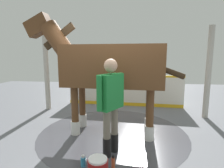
% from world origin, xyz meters
% --- Properties ---
extents(ground_plane, '(16.00, 16.00, 0.02)m').
position_xyz_m(ground_plane, '(0.00, 0.00, -0.01)').
color(ground_plane, slate).
extents(wet_patch, '(3.42, 3.42, 0.00)m').
position_xyz_m(wet_patch, '(-0.01, 0.30, 0.00)').
color(wet_patch, '#4C4C54').
rests_on(wet_patch, ground).
extents(barrier_wall, '(4.10, 0.35, 1.11)m').
position_xyz_m(barrier_wall, '(0.15, 2.68, 0.52)').
color(barrier_wall, silver).
rests_on(barrier_wall, ground).
extents(roof_post_near, '(0.16, 0.16, 2.61)m').
position_xyz_m(roof_post_near, '(-2.37, 1.95, 1.30)').
color(roof_post_near, '#B7B2A8').
rests_on(roof_post_near, ground).
extents(roof_post_far, '(0.16, 0.16, 2.61)m').
position_xyz_m(roof_post_far, '(2.56, 1.63, 1.30)').
color(roof_post_far, '#B7B2A8').
rests_on(roof_post_far, ground).
extents(horse, '(3.61, 1.04, 2.75)m').
position_xyz_m(horse, '(-0.14, 0.30, 1.54)').
color(horse, brown).
rests_on(horse, ground).
extents(handler, '(0.44, 0.61, 1.74)m').
position_xyz_m(handler, '(0.05, -0.64, 1.01)').
color(handler, black).
rests_on(handler, ground).
extents(wash_bucket, '(0.31, 0.31, 0.30)m').
position_xyz_m(wash_bucket, '(-0.06, -1.30, 0.15)').
color(wash_bucket, maroon).
rests_on(wash_bucket, ground).
extents(bottle_shampoo, '(0.08, 0.08, 0.19)m').
position_xyz_m(bottle_shampoo, '(-0.35, -1.07, 0.09)').
color(bottle_shampoo, '#3399CC').
rests_on(bottle_shampoo, ground).
extents(bottle_spray, '(0.06, 0.06, 0.24)m').
position_xyz_m(bottle_spray, '(0.14, -1.10, 0.11)').
color(bottle_spray, '#CC5933').
rests_on(bottle_spray, ground).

